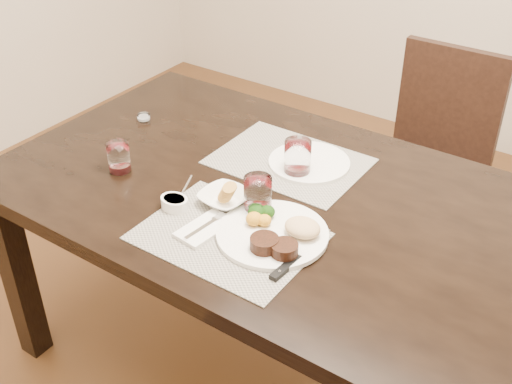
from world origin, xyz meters
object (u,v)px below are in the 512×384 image
Objects in this scene: steak_knife at (292,261)px; cracker_bowl at (225,198)px; chair_far at (434,149)px; wine_glass_near at (258,196)px; dinner_plate at (276,233)px; far_plate at (309,162)px.

cracker_bowl reaches higher than steak_knife.
chair_far is 1.10m from wine_glass_near.
steak_knife is 1.75× the size of cracker_bowl.
far_plate is at bearing 102.72° from dinner_plate.
chair_far reaches higher than dinner_plate.
steak_knife is at bearing -34.76° from wine_glass_near.
dinner_plate is 2.03× the size of cracker_bowl.
chair_far is at bearing 77.33° from cracker_bowl.
dinner_plate is at bearing -72.13° from far_plate.
wine_glass_near reaches higher than dinner_plate.
steak_knife is 0.32m from cracker_bowl.
cracker_bowl is 0.33m from far_plate.
chair_far is at bearing 78.43° from far_plate.
chair_far reaches higher than far_plate.
chair_far is 3.49× the size of steak_knife.
dinner_plate is 0.11m from steak_knife.
wine_glass_near reaches higher than cracker_bowl.
wine_glass_near reaches higher than steak_knife.
far_plate is (-0.15, -0.75, 0.26)m from chair_far.
chair_far is 3.54× the size of far_plate.
wine_glass_near is 0.42× the size of far_plate.
wine_glass_near is (-0.20, 0.14, 0.04)m from steak_knife.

